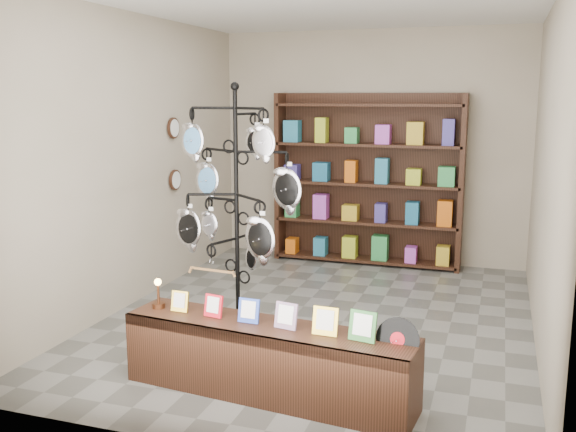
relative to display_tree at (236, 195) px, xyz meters
The scene contains 6 objects.
ground 1.60m from the display_tree, 53.38° to the left, with size 5.00×5.00×0.00m, color slate.
room_envelope 1.06m from the display_tree, 53.38° to the left, with size 5.00×5.00×5.00m.
display_tree is the anchor object (origin of this frame).
front_shelf 1.56m from the display_tree, 56.52° to the right, with size 2.22×0.67×0.77m.
back_shelving 3.09m from the display_tree, 79.78° to the left, with size 2.42×0.36×2.20m.
wall_clocks 2.10m from the display_tree, 132.84° to the left, with size 0.03×0.24×0.84m.
Camera 1 is at (1.62, -5.82, 2.16)m, focal length 40.00 mm.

